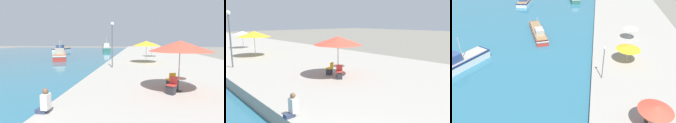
% 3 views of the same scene
% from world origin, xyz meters
% --- Properties ---
extents(water_basin, '(56.00, 90.00, 0.04)m').
position_xyz_m(water_basin, '(-28.00, 37.00, 0.02)').
color(water_basin, '#2D6B84').
rests_on(water_basin, ground_plane).
extents(quay_promenade, '(16.00, 90.00, 0.74)m').
position_xyz_m(quay_promenade, '(8.00, 37.00, 0.37)').
color(quay_promenade, '#A39E93').
rests_on(quay_promenade, ground_plane).
extents(fishing_boat_near, '(5.51, 8.19, 4.51)m').
position_xyz_m(fishing_boat_near, '(-18.87, 16.86, 0.93)').
color(fishing_boat_near, white).
rests_on(fishing_boat_near, water_basin).
extents(fishing_boat_mid, '(6.06, 10.55, 3.49)m').
position_xyz_m(fishing_boat_mid, '(-10.58, 29.32, 0.73)').
color(fishing_boat_mid, red).
rests_on(fishing_boat_mid, water_basin).
extents(fishing_boat_far, '(3.20, 8.32, 3.71)m').
position_xyz_m(fishing_boat_far, '(-19.30, 49.73, 0.78)').
color(fishing_boat_far, white).
rests_on(fishing_boat_far, water_basin).
extents(cafe_umbrella_pink, '(3.32, 3.32, 2.74)m').
position_xyz_m(cafe_umbrella_pink, '(6.03, 7.74, 3.19)').
color(cafe_umbrella_pink, '#B7B7B7').
rests_on(cafe_umbrella_pink, quay_promenade).
extents(cafe_umbrella_white, '(3.47, 3.47, 2.68)m').
position_xyz_m(cafe_umbrella_white, '(4.95, 20.23, 3.11)').
color(cafe_umbrella_white, '#B7B7B7').
rests_on(cafe_umbrella_white, quay_promenade).
extents(cafe_umbrella_striped, '(2.58, 2.58, 2.35)m').
position_xyz_m(cafe_umbrella_striped, '(6.37, 28.56, 2.86)').
color(cafe_umbrella_striped, '#B7B7B7').
rests_on(cafe_umbrella_striped, quay_promenade).
extents(cafe_chair_left, '(0.53, 0.55, 0.91)m').
position_xyz_m(cafe_chair_left, '(5.71, 8.28, 1.07)').
color(cafe_chair_left, '#2D2D33').
rests_on(cafe_chair_left, quay_promenade).
extents(lamppost, '(0.36, 0.36, 4.56)m').
position_xyz_m(lamppost, '(1.31, 15.47, 3.83)').
color(lamppost, '#565B60').
rests_on(lamppost, quay_promenade).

